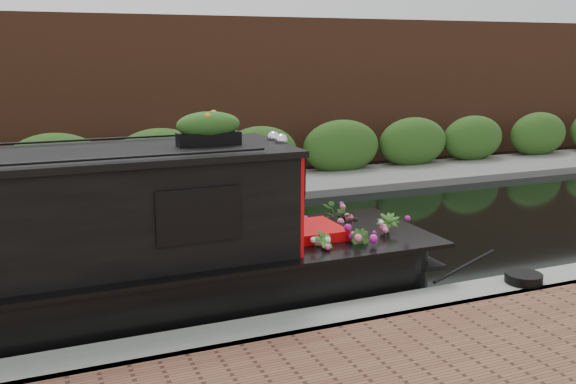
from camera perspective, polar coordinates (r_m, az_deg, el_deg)
name	(u,v)px	position (r m, az deg, el deg)	size (l,w,h in m)	color
ground	(235,253)	(10.23, -4.73, -5.43)	(80.00, 80.00, 0.00)	black
near_bank_coping	(327,337)	(7.37, 3.49, -12.71)	(40.00, 0.60, 0.50)	gray
far_bank_path	(175,198)	(14.15, -10.04, -0.54)	(40.00, 2.40, 0.34)	slate
far_hedge	(166,190)	(15.01, -10.82, 0.17)	(40.00, 1.10, 2.80)	#2C531B
far_brick_wall	(148,174)	(17.03, -12.31, 1.55)	(40.00, 1.00, 8.00)	brown
rope_fender	(413,264)	(9.41, 11.01, -6.32)	(0.28, 0.28, 0.37)	olive
coiled_mooring_rope	(524,278)	(8.74, 20.21, -7.19)	(0.47, 0.47, 0.12)	black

